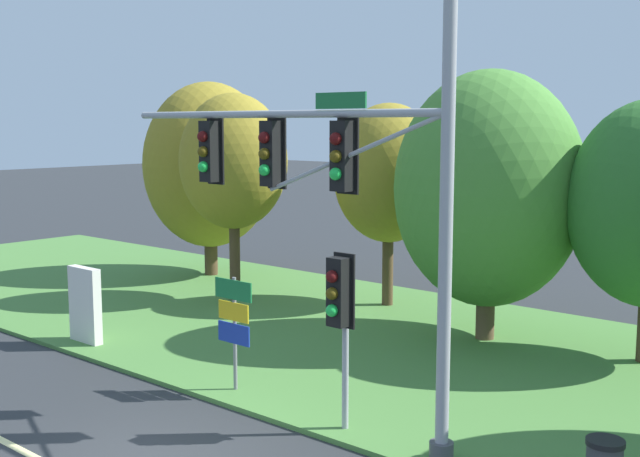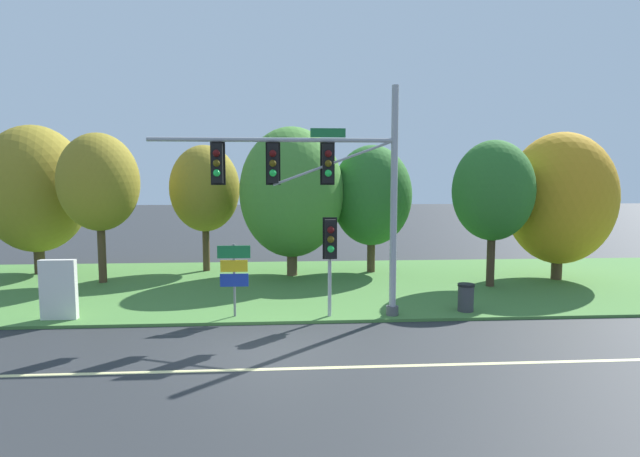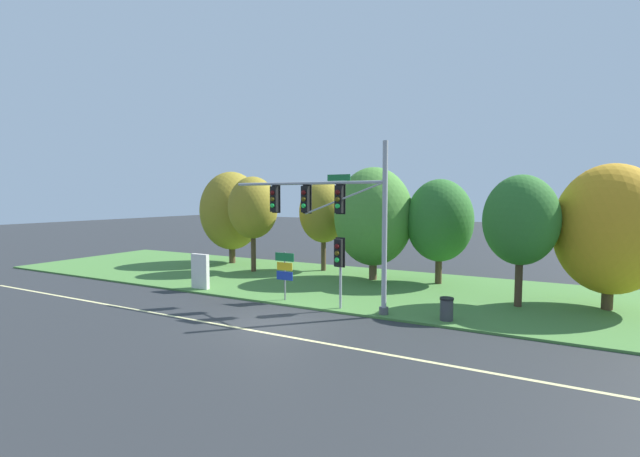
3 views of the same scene
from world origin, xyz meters
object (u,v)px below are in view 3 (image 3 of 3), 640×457
at_px(pedestrian_signal_near_kerb, 339,257).
at_px(tree_right_far, 521,220).
at_px(tree_behind_signpost, 324,212).
at_px(tree_nearest_road, 232,211).
at_px(tree_mid_verge, 373,217).
at_px(tree_furthest_back, 611,229).
at_px(tree_tall_centre, 439,221).
at_px(tree_left_of_mast, 253,208).
at_px(trash_bin, 447,309).
at_px(info_kiosk, 200,271).
at_px(route_sign_post, 285,269).
at_px(traffic_signal_mast, 334,210).

bearing_deg(pedestrian_signal_near_kerb, tree_right_far, 31.24).
bearing_deg(tree_behind_signpost, tree_nearest_road, -178.32).
bearing_deg(tree_mid_verge, tree_nearest_road, 174.02).
bearing_deg(pedestrian_signal_near_kerb, tree_mid_verge, 98.83).
xyz_separation_m(pedestrian_signal_near_kerb, tree_mid_verge, (-1.12, 7.23, 1.49)).
xyz_separation_m(tree_behind_signpost, tree_furthest_back, (15.87, -3.19, -0.39)).
distance_m(pedestrian_signal_near_kerb, tree_behind_signpost, 10.30).
distance_m(pedestrian_signal_near_kerb, tree_nearest_road, 15.59).
distance_m(tree_tall_centre, tree_right_far, 5.66).
xyz_separation_m(tree_right_far, tree_furthest_back, (3.54, 1.23, -0.36)).
bearing_deg(tree_nearest_road, tree_mid_verge, -5.98).
bearing_deg(tree_nearest_road, tree_left_of_mast, -31.72).
distance_m(tree_nearest_road, tree_behind_signpost, 7.73).
bearing_deg(tree_furthest_back, tree_nearest_road, 172.83).
bearing_deg(tree_furthest_back, trash_bin, -139.81).
xyz_separation_m(tree_left_of_mast, tree_mid_verge, (8.16, 1.05, -0.46)).
bearing_deg(tree_tall_centre, pedestrian_signal_near_kerb, -108.79).
distance_m(tree_tall_centre, info_kiosk, 13.76).
height_order(tree_behind_signpost, info_kiosk, tree_behind_signpost).
bearing_deg(trash_bin, tree_behind_signpost, 140.15).
distance_m(route_sign_post, trash_bin, 7.75).
xyz_separation_m(tree_tall_centre, info_kiosk, (-11.23, -7.48, -2.71)).
height_order(route_sign_post, tree_behind_signpost, tree_behind_signpost).
bearing_deg(tree_behind_signpost, route_sign_post, -75.24).
distance_m(tree_right_far, trash_bin, 5.72).
bearing_deg(info_kiosk, tree_mid_verge, 42.65).
height_order(route_sign_post, info_kiosk, route_sign_post).
distance_m(info_kiosk, trash_bin, 13.18).
distance_m(tree_left_of_mast, tree_furthest_back, 19.91).
xyz_separation_m(pedestrian_signal_near_kerb, tree_right_far, (7.06, 4.28, 1.61)).
bearing_deg(tree_tall_centre, traffic_signal_mast, -111.22).
relative_size(traffic_signal_mast, trash_bin, 8.47).
relative_size(traffic_signal_mast, tree_mid_verge, 1.16).
relative_size(tree_right_far, info_kiosk, 3.16).
bearing_deg(trash_bin, traffic_signal_mast, -176.31).
height_order(tree_left_of_mast, tree_tall_centre, tree_left_of_mast).
bearing_deg(tree_behind_signpost, tree_tall_centre, -6.08).
xyz_separation_m(tree_mid_verge, info_kiosk, (-7.44, -6.85, -2.88)).
bearing_deg(trash_bin, tree_nearest_road, 155.51).
distance_m(traffic_signal_mast, tree_furthest_back, 12.20).
xyz_separation_m(route_sign_post, tree_tall_centre, (5.73, 7.53, 2.14)).
distance_m(traffic_signal_mast, tree_mid_verge, 7.16).
distance_m(pedestrian_signal_near_kerb, trash_bin, 5.00).
relative_size(route_sign_post, info_kiosk, 1.24).
relative_size(tree_mid_verge, tree_furthest_back, 1.05).
relative_size(pedestrian_signal_near_kerb, tree_tall_centre, 0.53).
distance_m(traffic_signal_mast, route_sign_post, 3.99).
height_order(tree_tall_centre, tree_right_far, tree_tall_centre).
height_order(tree_left_of_mast, tree_behind_signpost, tree_left_of_mast).
relative_size(tree_left_of_mast, trash_bin, 6.86).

